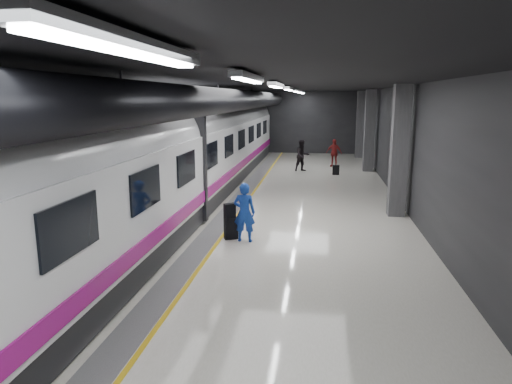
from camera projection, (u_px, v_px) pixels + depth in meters
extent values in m
plane|color=white|center=(260.00, 226.00, 14.72)|extent=(40.00, 40.00, 0.00)
cube|color=black|center=(260.00, 83.00, 13.81)|extent=(10.00, 40.00, 0.02)
cube|color=#28282B|center=(295.00, 123.00, 33.66)|extent=(10.00, 0.02, 4.50)
cube|color=#28282B|center=(109.00, 154.00, 14.95)|extent=(0.02, 40.00, 4.50)
cube|color=#28282B|center=(426.00, 159.00, 13.58)|extent=(0.02, 40.00, 4.50)
cube|color=slate|center=(219.00, 224.00, 14.90)|extent=(0.65, 39.80, 0.01)
cube|color=yellow|center=(231.00, 224.00, 14.85)|extent=(0.10, 39.80, 0.01)
cylinder|color=black|center=(218.00, 101.00, 14.10)|extent=(0.80, 38.00, 0.80)
cube|color=silver|center=(134.00, 45.00, 3.08)|extent=(0.22, 2.60, 0.10)
cube|color=silver|center=(249.00, 77.00, 7.93)|extent=(0.22, 2.60, 0.10)
cube|color=silver|center=(276.00, 85.00, 12.78)|extent=(0.22, 2.60, 0.10)
cube|color=silver|center=(289.00, 88.00, 17.62)|extent=(0.22, 2.60, 0.10)
cube|color=silver|center=(296.00, 90.00, 22.47)|extent=(0.22, 2.60, 0.10)
cube|color=silver|center=(300.00, 92.00, 27.32)|extent=(0.22, 2.60, 0.10)
cube|color=silver|center=(303.00, 92.00, 31.20)|extent=(0.22, 2.60, 0.10)
cube|color=#515154|center=(399.00, 151.00, 15.58)|extent=(0.55, 0.55, 4.50)
cube|color=#515154|center=(369.00, 131.00, 25.28)|extent=(0.55, 0.55, 4.50)
cube|color=#515154|center=(360.00, 125.00, 31.10)|extent=(0.55, 0.55, 4.50)
cube|color=black|center=(162.00, 212.00, 15.09)|extent=(2.80, 38.00, 0.60)
cube|color=white|center=(161.00, 170.00, 14.81)|extent=(2.90, 38.00, 2.20)
cylinder|color=white|center=(159.00, 141.00, 14.62)|extent=(2.80, 38.00, 2.80)
cube|color=#980D75|center=(205.00, 195.00, 14.77)|extent=(0.04, 38.00, 0.35)
cube|color=black|center=(160.00, 162.00, 14.76)|extent=(3.05, 0.25, 3.80)
cube|color=black|center=(70.00, 228.00, 6.77)|extent=(0.05, 1.60, 0.85)
cube|color=black|center=(146.00, 189.00, 9.68)|extent=(0.05, 1.60, 0.85)
cube|color=black|center=(186.00, 168.00, 12.59)|extent=(0.05, 1.60, 0.85)
cube|color=black|center=(212.00, 155.00, 15.50)|extent=(0.05, 1.60, 0.85)
cube|color=black|center=(229.00, 146.00, 18.41)|extent=(0.05, 1.60, 0.85)
cube|color=black|center=(242.00, 139.00, 21.32)|extent=(0.05, 1.60, 0.85)
cube|color=black|center=(251.00, 134.00, 24.22)|extent=(0.05, 1.60, 0.85)
cube|color=black|center=(259.00, 130.00, 27.13)|extent=(0.05, 1.60, 0.85)
cube|color=black|center=(265.00, 127.00, 30.04)|extent=(0.05, 1.60, 0.85)
imported|color=#193BBF|center=(244.00, 212.00, 12.95)|extent=(0.64, 0.44, 1.71)
cube|color=black|center=(231.00, 228.00, 13.30)|extent=(0.45, 0.38, 0.63)
cube|color=black|center=(230.00, 211.00, 13.16)|extent=(0.37, 0.33, 0.43)
imported|color=black|center=(302.00, 156.00, 25.45)|extent=(1.06, 0.97, 1.76)
imported|color=maroon|center=(334.00, 153.00, 27.19)|extent=(1.04, 0.73, 1.64)
cube|color=black|center=(336.00, 170.00, 24.39)|extent=(0.36, 0.24, 0.52)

